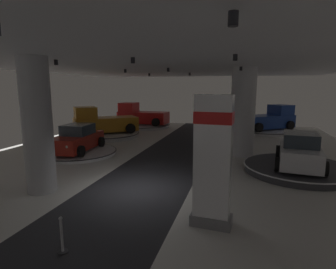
# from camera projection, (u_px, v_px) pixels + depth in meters

# --- Properties ---
(ground) EXTENTS (24.00, 44.00, 0.06)m
(ground) POSITION_uv_depth(u_px,v_px,m) (137.00, 190.00, 11.77)
(ground) COLOR silver
(ceiling_with_spotlights) EXTENTS (24.00, 44.00, 0.39)m
(ceiling_with_spotlights) POSITION_uv_depth(u_px,v_px,m) (134.00, 55.00, 10.83)
(ceiling_with_spotlights) COLOR silver
(column_left) EXTENTS (1.17, 1.17, 5.50)m
(column_left) POSITION_uv_depth(u_px,v_px,m) (37.00, 126.00, 11.17)
(column_left) COLOR #ADADB2
(column_left) RESTS_ON ground
(column_right) EXTENTS (1.50, 1.50, 5.50)m
(column_right) POSITION_uv_depth(u_px,v_px,m) (243.00, 112.00, 17.23)
(column_right) COLOR silver
(column_right) RESTS_ON ground
(brand_sign_pylon) EXTENTS (1.32, 0.75, 4.10)m
(brand_sign_pylon) POSITION_uv_depth(u_px,v_px,m) (213.00, 160.00, 8.39)
(brand_sign_pylon) COLOR slate
(brand_sign_pylon) RESTS_ON ground
(display_platform_deep_right) EXTENTS (5.68, 5.68, 0.29)m
(display_platform_deep_right) POSITION_uv_depth(u_px,v_px,m) (266.00, 130.00, 26.66)
(display_platform_deep_right) COLOR silver
(display_platform_deep_right) RESTS_ON ground
(pickup_truck_deep_right) EXTENTS (5.49, 4.87, 2.30)m
(pickup_truck_deep_right) POSITION_uv_depth(u_px,v_px,m) (269.00, 119.00, 26.60)
(pickup_truck_deep_right) COLOR navy
(pickup_truck_deep_right) RESTS_ON display_platform_deep_right
(display_platform_far_left) EXTENTS (5.68, 5.68, 0.34)m
(display_platform_far_left) POSITION_uv_depth(u_px,v_px,m) (106.00, 134.00, 24.27)
(display_platform_far_left) COLOR #B7B7BC
(display_platform_far_left) RESTS_ON ground
(pickup_truck_far_left) EXTENTS (5.44, 4.97, 2.30)m
(pickup_truck_far_left) POSITION_uv_depth(u_px,v_px,m) (102.00, 122.00, 23.95)
(pickup_truck_far_left) COLOR #B77519
(pickup_truck_far_left) RESTS_ON display_platform_far_left
(display_platform_mid_right) EXTENTS (5.35, 5.35, 0.37)m
(display_platform_mid_right) POSITION_uv_depth(u_px,v_px,m) (298.00, 169.00, 14.08)
(display_platform_mid_right) COLOR #333338
(display_platform_mid_right) RESTS_ON ground
(display_car_mid_right) EXTENTS (2.64, 4.39, 1.71)m
(display_car_mid_right) POSITION_uv_depth(u_px,v_px,m) (300.00, 151.00, 13.90)
(display_car_mid_right) COLOR silver
(display_car_mid_right) RESTS_ON display_platform_mid_right
(display_platform_mid_left) EXTENTS (4.90, 4.90, 0.24)m
(display_platform_mid_left) POSITION_uv_depth(u_px,v_px,m) (78.00, 152.00, 17.88)
(display_platform_mid_left) COLOR silver
(display_platform_mid_left) RESTS_ON ground
(display_car_mid_left) EXTENTS (2.47, 4.34, 1.71)m
(display_car_mid_left) POSITION_uv_depth(u_px,v_px,m) (78.00, 139.00, 17.76)
(display_car_mid_left) COLOR maroon
(display_car_mid_left) RESTS_ON display_platform_mid_left
(display_platform_deep_left) EXTENTS (5.68, 5.68, 0.31)m
(display_platform_deep_left) POSITION_uv_depth(u_px,v_px,m) (143.00, 125.00, 30.01)
(display_platform_deep_left) COLOR #B7B7BC
(display_platform_deep_left) RESTS_ON ground
(pickup_truck_deep_left) EXTENTS (5.40, 2.86, 2.30)m
(pickup_truck_deep_left) POSITION_uv_depth(u_px,v_px,m) (141.00, 116.00, 29.93)
(pickup_truck_deep_left) COLOR red
(pickup_truck_deep_left) RESTS_ON display_platform_deep_left
(visitor_walking_near) EXTENTS (0.32, 0.32, 1.59)m
(visitor_walking_near) POSITION_uv_depth(u_px,v_px,m) (197.00, 136.00, 19.39)
(visitor_walking_near) COLOR black
(visitor_walking_near) RESTS_ON ground
(stanchion_a) EXTENTS (0.28, 0.28, 1.01)m
(stanchion_a) POSITION_uv_depth(u_px,v_px,m) (62.00, 239.00, 7.24)
(stanchion_a) COLOR #333338
(stanchion_a) RESTS_ON ground
(stanchion_b) EXTENTS (0.28, 0.28, 1.01)m
(stanchion_b) POSITION_uv_depth(u_px,v_px,m) (214.00, 192.00, 10.49)
(stanchion_b) COLOR #333338
(stanchion_b) RESTS_ON ground
(stanchion_c) EXTENTS (0.28, 0.28, 1.01)m
(stanchion_c) POSITION_uv_depth(u_px,v_px,m) (196.00, 169.00, 13.53)
(stanchion_c) COLOR #333338
(stanchion_c) RESTS_ON ground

